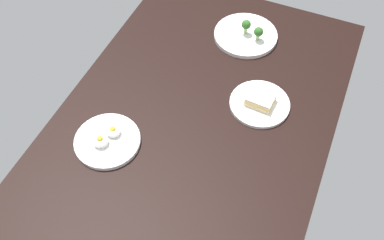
# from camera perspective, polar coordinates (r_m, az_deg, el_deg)

# --- Properties ---
(dining_table) EXTENTS (1.34, 0.83, 0.04)m
(dining_table) POSITION_cam_1_polar(r_m,az_deg,el_deg) (1.38, 0.00, -0.99)
(dining_table) COLOR black
(dining_table) RESTS_ON ground
(plate_eggs) EXTENTS (0.20, 0.20, 0.05)m
(plate_eggs) POSITION_cam_1_polar(r_m,az_deg,el_deg) (1.34, -10.95, -2.58)
(plate_eggs) COLOR white
(plate_eggs) RESTS_ON dining_table
(plate_broccoli) EXTENTS (0.23, 0.23, 0.07)m
(plate_broccoli) POSITION_cam_1_polar(r_m,az_deg,el_deg) (1.63, 7.04, 10.97)
(plate_broccoli) COLOR white
(plate_broccoli) RESTS_ON dining_table
(plate_sandwich) EXTENTS (0.19, 0.19, 0.04)m
(plate_sandwich) POSITION_cam_1_polar(r_m,az_deg,el_deg) (1.42, 8.80, 2.25)
(plate_sandwich) COLOR white
(plate_sandwich) RESTS_ON dining_table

